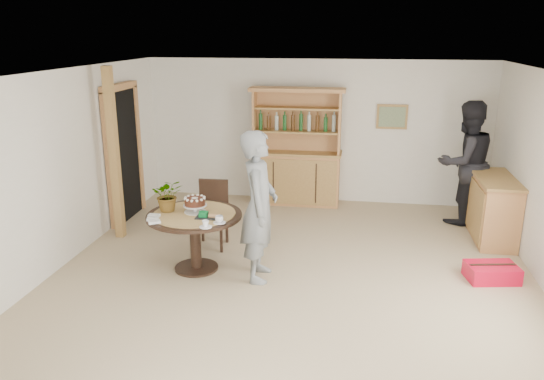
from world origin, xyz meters
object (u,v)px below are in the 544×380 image
at_px(hutch, 297,165).
at_px(dining_chair, 212,209).
at_px(sideboard, 493,208).
at_px(teen_boy, 259,207).
at_px(adult_person, 465,163).
at_px(red_suitcase, 492,272).
at_px(dining_table, 195,225).

height_order(hutch, dining_chair, hutch).
distance_m(sideboard, dining_chair, 4.08).
height_order(teen_boy, adult_person, adult_person).
distance_m(teen_boy, adult_person, 3.76).
distance_m(dining_chair, adult_person, 4.01).
height_order(sideboard, dining_chair, dining_chair).
height_order(hutch, red_suitcase, hutch).
height_order(sideboard, adult_person, adult_person).
bearing_deg(adult_person, teen_boy, 14.77).
relative_size(sideboard, dining_chair, 1.33).
bearing_deg(hutch, teen_boy, -91.76).
bearing_deg(red_suitcase, teen_boy, 176.74).
bearing_deg(dining_chair, adult_person, 21.39).
height_order(hutch, adult_person, hutch).
xyz_separation_m(hutch, teen_boy, (-0.09, -3.05, 0.24)).
relative_size(dining_table, adult_person, 0.62).
bearing_deg(hutch, dining_chair, -114.02).
xyz_separation_m(dining_chair, red_suitcase, (3.70, -0.55, -0.43)).
bearing_deg(dining_chair, teen_boy, -49.16).
bearing_deg(teen_boy, hutch, -5.67).
xyz_separation_m(dining_table, red_suitcase, (3.70, 0.28, -0.50)).
distance_m(hutch, adult_person, 2.79).
relative_size(dining_chair, teen_boy, 0.51).
height_order(sideboard, red_suitcase, sideboard).
bearing_deg(dining_chair, dining_table, -91.52).
bearing_deg(red_suitcase, adult_person, 79.93).
height_order(hutch, teen_boy, hutch).
xyz_separation_m(dining_table, dining_chair, (-0.00, 0.83, -0.07)).
xyz_separation_m(hutch, dining_table, (-0.94, -2.95, -0.08)).
bearing_deg(sideboard, adult_person, 115.25).
distance_m(hutch, dining_chair, 2.33).
relative_size(teen_boy, adult_person, 0.95).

